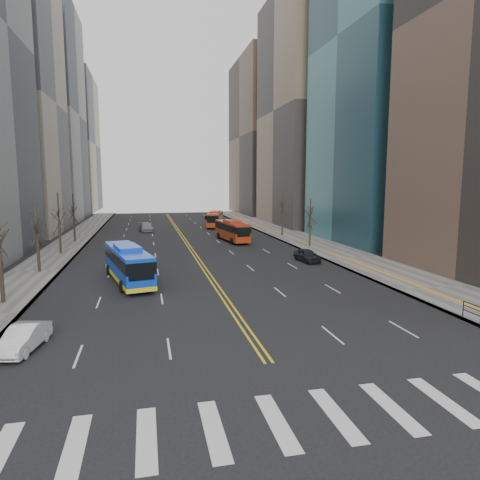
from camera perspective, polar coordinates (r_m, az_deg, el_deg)
The scene contains 14 objects.
ground at distance 17.63m, azimuth 8.89°, elevation -22.41°, with size 220.00×220.00×0.00m, color black.
sidewalk_right at distance 64.14m, azimuth 8.86°, elevation -0.16°, with size 7.00×130.00×0.15m, color slate.
sidewalk_left at distance 60.76m, azimuth -22.57°, elevation -1.11°, with size 5.00×130.00×0.15m, color slate.
crosswalk at distance 17.63m, azimuth 8.89°, elevation -22.39°, with size 26.70×4.00×0.01m.
centerline at distance 69.94m, azimuth -7.70°, elevation 0.46°, with size 0.55×100.00×0.01m.
office_towers at distance 84.22m, azimuth -8.74°, elevation 18.02°, with size 83.00×134.00×58.00m.
street_trees at distance 48.88m, azimuth -14.18°, elevation 2.90°, with size 35.20×47.20×7.60m.
blue_bus at distance 39.10m, azimuth -14.73°, elevation -2.96°, with size 4.78×11.47×3.29m.
red_bus_near at distance 63.63m, azimuth -1.05°, elevation 1.41°, with size 3.55×10.10×3.17m.
red_bus_far at distance 84.03m, azimuth -3.34°, elevation 2.95°, with size 4.80×10.17×3.18m.
car_white at distance 25.75m, azimuth -26.92°, elevation -11.58°, with size 1.42×4.07×1.34m, color silver.
car_dark_mid at distance 48.11m, azimuth 8.93°, elevation -2.03°, with size 1.70×4.23×1.44m, color black.
car_silver at distance 78.18m, azimuth -12.43°, elevation 1.67°, with size 2.12×5.22×1.51m, color gray.
car_dark_far at distance 100.32m, azimuth -3.63°, elevation 3.10°, with size 2.23×4.84×1.34m, color black.
Camera 1 is at (-5.71, -14.15, 8.84)m, focal length 32.00 mm.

